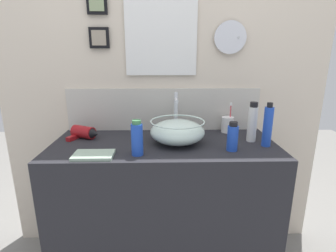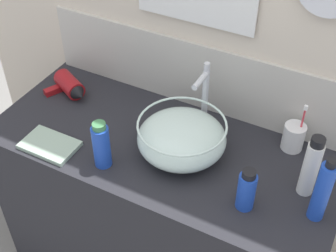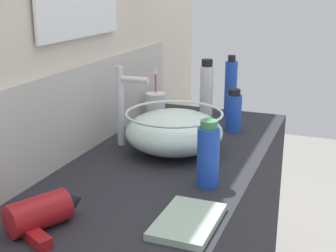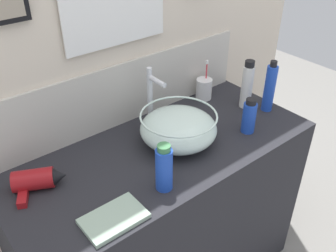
# 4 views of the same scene
# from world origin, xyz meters

# --- Properties ---
(vanity_counter) EXTENTS (1.26, 0.55, 0.84)m
(vanity_counter) POSITION_xyz_m (0.00, 0.00, 0.42)
(vanity_counter) COLOR #232328
(vanity_counter) RESTS_ON ground
(back_panel) EXTENTS (2.10, 0.10, 2.33)m
(back_panel) POSITION_xyz_m (-0.00, 0.30, 1.17)
(back_panel) COLOR beige
(back_panel) RESTS_ON ground
(glass_bowl_sink) EXTENTS (0.31, 0.31, 0.13)m
(glass_bowl_sink) POSITION_xyz_m (0.08, -0.00, 0.90)
(glass_bowl_sink) COLOR silver
(glass_bowl_sink) RESTS_ON vanity_counter
(faucet) EXTENTS (0.02, 0.11, 0.26)m
(faucet) POSITION_xyz_m (0.08, 0.17, 0.99)
(faucet) COLOR silver
(faucet) RESTS_ON vanity_counter
(hair_drier) EXTENTS (0.20, 0.14, 0.07)m
(hair_drier) POSITION_xyz_m (-0.47, 0.10, 0.87)
(hair_drier) COLOR maroon
(hair_drier) RESTS_ON vanity_counter
(toothbrush_cup) EXTENTS (0.08, 0.08, 0.19)m
(toothbrush_cup) POSITION_xyz_m (0.41, 0.20, 0.89)
(toothbrush_cup) COLOR white
(toothbrush_cup) RESTS_ON vanity_counter
(shampoo_bottle) EXTENTS (0.06, 0.06, 0.15)m
(shampoo_bottle) POSITION_xyz_m (0.35, -0.12, 0.91)
(shampoo_bottle) COLOR blue
(shampoo_bottle) RESTS_ON vanity_counter
(soap_dispenser) EXTENTS (0.06, 0.06, 0.18)m
(soap_dispenser) POSITION_xyz_m (-0.13, -0.17, 0.92)
(soap_dispenser) COLOR blue
(soap_dispenser) RESTS_ON vanity_counter
(spray_bottle) EXTENTS (0.05, 0.05, 0.24)m
(spray_bottle) POSITION_xyz_m (0.56, -0.06, 0.95)
(spray_bottle) COLOR blue
(spray_bottle) RESTS_ON vanity_counter
(lotion_bottle) EXTENTS (0.05, 0.05, 0.23)m
(lotion_bottle) POSITION_xyz_m (0.50, 0.03, 0.95)
(lotion_bottle) COLOR white
(lotion_bottle) RESTS_ON vanity_counter
(hand_towel) EXTENTS (0.20, 0.13, 0.02)m
(hand_towel) POSITION_xyz_m (-0.35, -0.19, 0.84)
(hand_towel) COLOR #99B29E
(hand_towel) RESTS_ON vanity_counter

